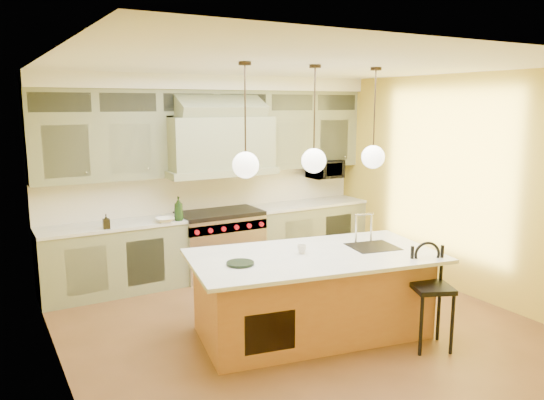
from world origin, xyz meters
TOP-DOWN VIEW (x-y plane):
  - floor at (0.00, 0.00)m, footprint 5.00×5.00m
  - ceiling at (0.00, 0.00)m, footprint 5.00×5.00m
  - wall_back at (0.00, 2.50)m, footprint 5.00×0.00m
  - wall_front at (0.00, -2.50)m, footprint 5.00×0.00m
  - wall_left at (-2.50, 0.00)m, footprint 0.00×5.00m
  - wall_right at (2.50, 0.00)m, footprint 0.00×5.00m
  - back_cabinetry at (0.00, 2.23)m, footprint 5.00×0.77m
  - range at (0.00, 2.14)m, footprint 1.20×0.74m
  - kitchen_island at (0.04, -0.24)m, footprint 2.85×1.84m
  - counter_stool at (0.91, -1.11)m, footprint 0.50×0.50m
  - microwave at (1.95, 2.25)m, footprint 0.54×0.37m
  - oil_bottle_a at (-0.70, 1.92)m, footprint 0.14×0.14m
  - oil_bottle_b at (-1.67, 1.92)m, footprint 0.09×0.09m
  - fruit_bowl at (-0.89, 1.92)m, footprint 0.28×0.28m
  - cup at (-0.08, -0.20)m, footprint 0.10×0.10m
  - pendant_left at (-0.77, -0.24)m, footprint 0.26×0.26m
  - pendant_center at (0.03, -0.24)m, footprint 0.26×0.26m
  - pendant_right at (0.83, -0.24)m, footprint 0.26×0.26m

SIDE VIEW (x-z plane):
  - floor at x=0.00m, z-range 0.00..0.00m
  - kitchen_island at x=0.04m, z-range -0.20..1.15m
  - range at x=0.00m, z-range 0.01..0.97m
  - counter_stool at x=0.91m, z-range 0.07..1.17m
  - cup at x=-0.08m, z-range 0.92..1.02m
  - fruit_bowl at x=-0.89m, z-range 0.94..1.00m
  - oil_bottle_b at x=-1.67m, z-range 0.94..1.13m
  - oil_bottle_a at x=-0.70m, z-range 0.94..1.27m
  - back_cabinetry at x=0.00m, z-range -0.02..2.88m
  - microwave at x=1.95m, z-range 1.30..1.60m
  - wall_back at x=0.00m, z-range -1.05..3.95m
  - wall_front at x=0.00m, z-range -1.05..3.95m
  - wall_left at x=-2.50m, z-range -1.05..3.95m
  - wall_right at x=2.50m, z-range -1.05..3.95m
  - pendant_left at x=-0.77m, z-range 1.39..2.50m
  - pendant_center at x=0.03m, z-range 1.39..2.50m
  - pendant_right at x=0.83m, z-range 1.39..2.50m
  - ceiling at x=0.00m, z-range 2.90..2.90m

